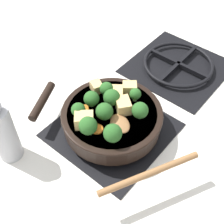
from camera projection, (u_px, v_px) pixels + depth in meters
The scene contains 23 objects.
ground_plane at pixel (112, 130), 0.91m from camera, with size 2.40×2.40×0.00m, color white.
front_burner_grate at pixel (112, 128), 0.90m from camera, with size 0.31×0.31×0.03m.
rear_burner_grate at pixel (178, 65), 1.08m from camera, with size 0.31×0.31×0.03m.
skillet_pan at pixel (111, 118), 0.87m from camera, with size 0.37×0.30×0.06m.
wooden_spoon at pixel (136, 151), 0.75m from camera, with size 0.25×0.24×0.02m.
tofu_cube_center_large at pixel (117, 94), 0.87m from camera, with size 0.04×0.03×0.03m, color #DBB770.
tofu_cube_near_handle at pixel (123, 106), 0.84m from camera, with size 0.05×0.04×0.04m, color #DBB770.
tofu_cube_east_chunk at pixel (130, 88), 0.89m from camera, with size 0.04×0.03×0.03m, color #DBB770.
tofu_cube_west_chunk at pixel (84, 120), 0.80m from camera, with size 0.05×0.04×0.04m, color #DBB770.
tofu_cube_back_piece at pixel (97, 87), 0.89m from camera, with size 0.04×0.03×0.03m, color #DBB770.
broccoli_floret_near_spoon at pixel (113, 133), 0.76m from camera, with size 0.05×0.05×0.05m.
broccoli_floret_center_top at pixel (104, 112), 0.81m from camera, with size 0.05×0.05×0.05m.
broccoli_floret_east_rim at pixel (78, 110), 0.82m from camera, with size 0.04×0.04×0.05m.
broccoli_floret_west_rim at pixel (89, 126), 0.78m from camera, with size 0.05×0.05×0.05m.
broccoli_floret_north_edge at pixel (112, 98), 0.84m from camera, with size 0.05×0.05×0.05m.
broccoli_floret_south_cluster at pixel (140, 110), 0.81m from camera, with size 0.04×0.04×0.05m.
broccoli_floret_mid_floret at pixel (91, 99), 0.84m from camera, with size 0.04×0.04×0.05m.
broccoli_floret_small_inner at pixel (135, 94), 0.86m from camera, with size 0.03×0.03×0.04m.
broccoli_floret_tall_stem at pixel (106, 89), 0.87m from camera, with size 0.04×0.04×0.05m.
carrot_slice_orange_thin at pixel (85, 108), 0.85m from camera, with size 0.02×0.02×0.01m, color orange.
carrot_slice_near_center at pixel (119, 90), 0.90m from camera, with size 0.03×0.03×0.01m, color orange.
carrot_slice_edge_slice at pixel (97, 129), 0.81m from camera, with size 0.03×0.03×0.01m, color orange.
pepper_mill at pixel (3, 132), 0.78m from camera, with size 0.06×0.06×0.21m.
Camera 1 is at (0.36, -0.43, 0.72)m, focal length 50.00 mm.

